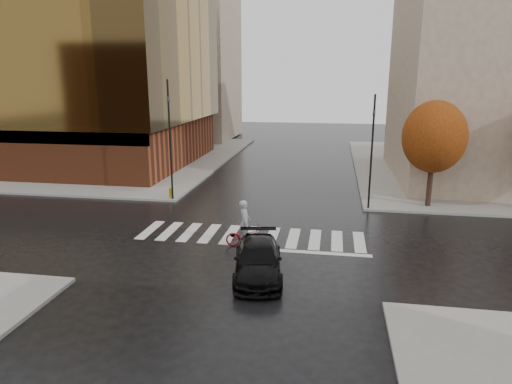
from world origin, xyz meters
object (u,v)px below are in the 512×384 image
Objects in this scene: sedan at (258,260)px; traffic_light_ne at (372,145)px; traffic_light_nw at (170,132)px; fire_hydrant at (171,192)px; cyclist at (246,231)px.

sedan is 12.17m from traffic_light_ne.
traffic_light_nw reaches higher than fire_hydrant.
sedan is at bearing -54.46° from fire_hydrant.
traffic_light_nw reaches higher than sedan.
cyclist is 10.39m from traffic_light_nw.
fire_hydrant is at bearing 116.53° from sedan.
traffic_light_ne is (6.26, 7.30, 3.23)m from cyclist.
cyclist is at bearing 100.09° from sedan.
sedan reaches higher than fire_hydrant.
traffic_light_ne is at bearing -50.03° from cyclist.
cyclist is at bearing 73.06° from traffic_light_ne.
traffic_light_nw is 12.61m from traffic_light_ne.
cyclist is 0.30× the size of traffic_light_nw.
traffic_light_nw is at bearing -45.00° from fire_hydrant.
traffic_light_ne is (5.14, 10.52, 3.32)m from sedan.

